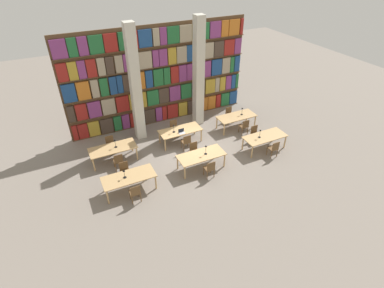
{
  "coord_description": "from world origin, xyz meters",
  "views": [
    {
      "loc": [
        -5.31,
        -11.01,
        8.93
      ],
      "look_at": [
        0.0,
        -0.12,
        0.68
      ],
      "focal_mm": 28.0,
      "sensor_mm": 36.0,
      "label": 1
    }
  ],
  "objects": [
    {
      "name": "chair_5",
      "position": [
        3.56,
        -0.44,
        0.49
      ],
      "size": [
        0.42,
        0.4,
        0.9
      ],
      "rotation": [
        0.0,
        0.0,
        3.14
      ],
      "color": "brown",
      "rests_on": "ground_plane"
    },
    {
      "name": "desk_lamp_1",
      "position": [
        0.16,
        -1.24,
        1.08
      ],
      "size": [
        0.14,
        0.14,
        0.49
      ],
      "color": "black",
      "rests_on": "reading_table_1"
    },
    {
      "name": "bookshelf_bank",
      "position": [
        0.01,
        3.9,
        2.69
      ],
      "size": [
        10.46,
        0.35,
        5.5
      ],
      "color": "brown",
      "rests_on": "ground_plane"
    },
    {
      "name": "chair_7",
      "position": [
        -3.56,
        1.92,
        0.49
      ],
      "size": [
        0.42,
        0.4,
        0.9
      ],
      "rotation": [
        0.0,
        0.0,
        3.14
      ],
      "color": "brown",
      "rests_on": "ground_plane"
    },
    {
      "name": "chair_10",
      "position": [
        3.47,
        0.43,
        0.49
      ],
      "size": [
        0.42,
        0.4,
        0.9
      ],
      "color": "brown",
      "rests_on": "ground_plane"
    },
    {
      "name": "chair_8",
      "position": [
        -0.05,
        0.45,
        0.49
      ],
      "size": [
        0.42,
        0.4,
        0.9
      ],
      "color": "brown",
      "rests_on": "ground_plane"
    },
    {
      "name": "chair_0",
      "position": [
        -3.48,
        -2.0,
        0.49
      ],
      "size": [
        0.42,
        0.4,
        0.9
      ],
      "color": "brown",
      "rests_on": "ground_plane"
    },
    {
      "name": "chair_4",
      "position": [
        3.56,
        -1.97,
        0.49
      ],
      "size": [
        0.42,
        0.4,
        0.9
      ],
      "color": "brown",
      "rests_on": "ground_plane"
    },
    {
      "name": "chair_6",
      "position": [
        -3.56,
        0.39,
        0.49
      ],
      "size": [
        0.42,
        0.4,
        0.9
      ],
      "color": "brown",
      "rests_on": "ground_plane"
    },
    {
      "name": "desk_lamp_2",
      "position": [
        3.25,
        -1.17,
        1.06
      ],
      "size": [
        0.14,
        0.14,
        0.46
      ],
      "color": "black",
      "rests_on": "reading_table_2"
    },
    {
      "name": "chair_11",
      "position": [
        3.47,
        1.97,
        0.49
      ],
      "size": [
        0.42,
        0.4,
        0.9
      ],
      "rotation": [
        0.0,
        0.0,
        3.14
      ],
      "color": "brown",
      "rests_on": "ground_plane"
    },
    {
      "name": "ground_plane",
      "position": [
        0.0,
        0.0,
        0.0
      ],
      "size": [
        40.0,
        40.0,
        0.0
      ],
      "primitive_type": "plane",
      "color": "gray"
    },
    {
      "name": "reading_table_2",
      "position": [
        3.58,
        -1.2,
        0.68
      ],
      "size": [
        2.22,
        0.97,
        0.75
      ],
      "color": "tan",
      "rests_on": "ground_plane"
    },
    {
      "name": "pillar_left",
      "position": [
        -1.76,
        2.68,
        3.0
      ],
      "size": [
        0.5,
        0.5,
        6.0
      ],
      "color": "beige",
      "rests_on": "ground_plane"
    },
    {
      "name": "laptop",
      "position": [
        -0.08,
        0.93,
        0.79
      ],
      "size": [
        0.32,
        0.22,
        0.21
      ],
      "color": "silver",
      "rests_on": "reading_table_4"
    },
    {
      "name": "chair_3",
      "position": [
        -0.02,
        -0.43,
        0.49
      ],
      "size": [
        0.42,
        0.4,
        0.9
      ],
      "rotation": [
        0.0,
        0.0,
        3.14
      ],
      "color": "brown",
      "rests_on": "ground_plane"
    },
    {
      "name": "reading_table_4",
      "position": [
        -0.03,
        1.22,
        0.68
      ],
      "size": [
        2.22,
        0.97,
        0.75
      ],
      "color": "tan",
      "rests_on": "ground_plane"
    },
    {
      "name": "reading_table_3",
      "position": [
        -3.6,
        1.15,
        0.68
      ],
      "size": [
        2.22,
        0.97,
        0.75
      ],
      "color": "tan",
      "rests_on": "ground_plane"
    },
    {
      "name": "desk_lamp_5",
      "position": [
        3.8,
        1.22,
        1.04
      ],
      "size": [
        0.14,
        0.14,
        0.44
      ],
      "color": "black",
      "rests_on": "reading_table_5"
    },
    {
      "name": "desk_lamp_0",
      "position": [
        -3.66,
        -1.23,
        1.03
      ],
      "size": [
        0.14,
        0.14,
        0.41
      ],
      "color": "black",
      "rests_on": "reading_table_0"
    },
    {
      "name": "reading_table_1",
      "position": [
        -0.05,
        -1.2,
        0.68
      ],
      "size": [
        2.22,
        0.97,
        0.75
      ],
      "color": "tan",
      "rests_on": "ground_plane"
    },
    {
      "name": "chair_9",
      "position": [
        -0.05,
        1.98,
        0.49
      ],
      "size": [
        0.42,
        0.4,
        0.9
      ],
      "rotation": [
        0.0,
        0.0,
        3.14
      ],
      "color": "brown",
      "rests_on": "ground_plane"
    },
    {
      "name": "desk_lamp_4",
      "position": [
        -0.41,
        1.17,
        1.05
      ],
      "size": [
        0.14,
        0.14,
        0.45
      ],
      "color": "black",
      "rests_on": "reading_table_4"
    },
    {
      "name": "desk_lamp_3",
      "position": [
        -3.44,
        1.14,
        1.05
      ],
      "size": [
        0.14,
        0.14,
        0.44
      ],
      "color": "black",
      "rests_on": "reading_table_3"
    },
    {
      "name": "reading_table_5",
      "position": [
        3.44,
        1.2,
        0.68
      ],
      "size": [
        2.22,
        0.97,
        0.75
      ],
      "color": "tan",
      "rests_on": "ground_plane"
    },
    {
      "name": "chair_2",
      "position": [
        -0.02,
        -1.96,
        0.49
      ],
      "size": [
        0.42,
        0.4,
        0.9
      ],
      "color": "brown",
      "rests_on": "ground_plane"
    },
    {
      "name": "chair_1",
      "position": [
        -3.48,
        -0.47,
        0.49
      ],
      "size": [
        0.42,
        0.4,
        0.9
      ],
      "rotation": [
        0.0,
        0.0,
        3.14
      ],
      "color": "brown",
      "rests_on": "ground_plane"
    },
    {
      "name": "pillar_center",
      "position": [
        1.76,
        2.68,
        3.0
      ],
      "size": [
        0.5,
        0.5,
        6.0
      ],
      "color": "beige",
      "rests_on": "ground_plane"
    },
    {
      "name": "reading_table_0",
      "position": [
        -3.5,
        -1.23,
        0.68
      ],
      "size": [
        2.22,
        0.97,
        0.75
      ],
      "color": "tan",
      "rests_on": "ground_plane"
    }
  ]
}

